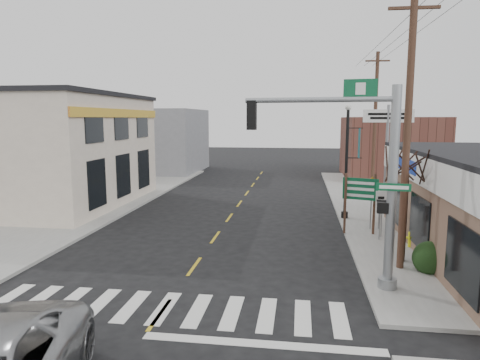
# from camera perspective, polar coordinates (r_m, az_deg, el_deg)

# --- Properties ---
(ground) EXTENTS (140.00, 140.00, 0.00)m
(ground) POSITION_cam_1_polar(r_m,az_deg,el_deg) (12.84, -10.64, -17.20)
(ground) COLOR black
(ground) RESTS_ON ground
(sidewalk_right) EXTENTS (6.00, 38.00, 0.13)m
(sidewalk_right) POSITION_cam_1_polar(r_m,az_deg,el_deg) (25.11, 19.75, -4.74)
(sidewalk_right) COLOR gray
(sidewalk_right) RESTS_ON ground
(sidewalk_left) EXTENTS (6.00, 38.00, 0.13)m
(sidewalk_left) POSITION_cam_1_polar(r_m,az_deg,el_deg) (27.72, -19.80, -3.55)
(sidewalk_left) COLOR gray
(sidewalk_left) RESTS_ON ground
(center_line) EXTENTS (0.12, 56.00, 0.01)m
(center_line) POSITION_cam_1_polar(r_m,az_deg,el_deg) (20.11, -3.32, -7.61)
(center_line) COLOR gold
(center_line) RESTS_ON ground
(crosswalk) EXTENTS (11.00, 2.20, 0.01)m
(crosswalk) POSITION_cam_1_polar(r_m,az_deg,el_deg) (13.18, -10.07, -16.46)
(crosswalk) COLOR silver
(crosswalk) RESTS_ON ground
(left_building) EXTENTS (12.00, 12.00, 6.80)m
(left_building) POSITION_cam_1_polar(r_m,az_deg,el_deg) (30.18, -25.97, 3.43)
(left_building) COLOR beige
(left_building) RESTS_ON ground
(bldg_distant_right) EXTENTS (8.00, 10.00, 5.60)m
(bldg_distant_right) POSITION_cam_1_polar(r_m,az_deg,el_deg) (41.86, 19.28, 4.07)
(bldg_distant_right) COLOR brown
(bldg_distant_right) RESTS_ON ground
(bldg_distant_left) EXTENTS (9.00, 10.00, 6.40)m
(bldg_distant_left) POSITION_cam_1_polar(r_m,az_deg,el_deg) (45.51, -11.08, 5.18)
(bldg_distant_left) COLOR gray
(bldg_distant_left) RESTS_ON ground
(traffic_signal_pole) EXTENTS (5.16, 0.39, 6.54)m
(traffic_signal_pole) POSITION_cam_1_polar(r_m,az_deg,el_deg) (13.77, 16.58, 1.78)
(traffic_signal_pole) COLOR gray
(traffic_signal_pole) RESTS_ON sidewalk_right
(guide_sign) EXTENTS (1.62, 0.14, 2.84)m
(guide_sign) POSITION_cam_1_polar(r_m,az_deg,el_deg) (20.55, 15.72, -1.96)
(guide_sign) COLOR #4D3223
(guide_sign) RESTS_ON sidewalk_right
(fire_hydrant) EXTENTS (0.21, 0.21, 0.68)m
(fire_hydrant) POSITION_cam_1_polar(r_m,az_deg,el_deg) (19.45, 21.78, -7.23)
(fire_hydrant) COLOR #CBC911
(fire_hydrant) RESTS_ON sidewalk_right
(ped_crossing_sign) EXTENTS (1.00, 0.07, 2.58)m
(ped_crossing_sign) POSITION_cam_1_polar(r_m,az_deg,el_deg) (21.61, 17.15, -1.68)
(ped_crossing_sign) COLOR gray
(ped_crossing_sign) RESTS_ON sidewalk_right
(lamp_post) EXTENTS (0.79, 0.62, 6.08)m
(lamp_post) POSITION_cam_1_polar(r_m,az_deg,el_deg) (23.48, 14.19, 3.49)
(lamp_post) COLOR black
(lamp_post) RESTS_ON sidewalk_right
(dance_center_sign) EXTENTS (2.90, 0.18, 6.16)m
(dance_center_sign) POSITION_cam_1_polar(r_m,az_deg,el_deg) (27.18, 19.08, 6.37)
(dance_center_sign) COLOR gray
(dance_center_sign) RESTS_ON sidewalk_right
(bare_tree) EXTENTS (2.51, 2.51, 5.03)m
(bare_tree) POSITION_cam_1_polar(r_m,az_deg,el_deg) (16.86, 21.43, 2.89)
(bare_tree) COLOR black
(bare_tree) RESTS_ON sidewalk_right
(shrub_front) EXTENTS (1.21, 1.21, 0.91)m
(shrub_front) POSITION_cam_1_polar(r_m,az_deg,el_deg) (16.73, 24.01, -9.53)
(shrub_front) COLOR #1F3719
(shrub_front) RESTS_ON sidewalk_right
(shrub_back) EXTENTS (1.09, 1.09, 0.82)m
(shrub_back) POSITION_cam_1_polar(r_m,az_deg,el_deg) (21.03, 25.84, -6.22)
(shrub_back) COLOR #153311
(shrub_back) RESTS_ON sidewalk_right
(utility_pole_near) EXTENTS (1.67, 0.25, 9.63)m
(utility_pole_near) POSITION_cam_1_polar(r_m,az_deg,el_deg) (15.97, 21.41, 6.16)
(utility_pole_near) COLOR #47291E
(utility_pole_near) RESTS_ON sidewalk_right
(utility_pole_far) EXTENTS (1.79, 0.27, 10.27)m
(utility_pole_far) POSITION_cam_1_polar(r_m,az_deg,el_deg) (34.26, 17.56, 7.69)
(utility_pole_far) COLOR #463822
(utility_pole_far) RESTS_ON sidewalk_right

